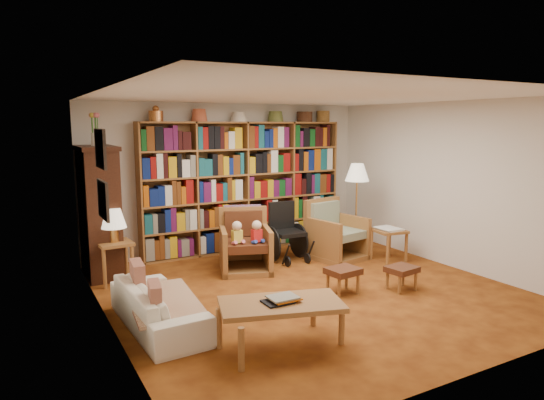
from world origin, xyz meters
TOP-DOWN VIEW (x-y plane):
  - floor at (0.00, 0.00)m, footprint 5.00×5.00m
  - ceiling at (0.00, 0.00)m, footprint 5.00×5.00m
  - wall_back at (0.00, 2.50)m, footprint 5.00×0.00m
  - wall_front at (0.00, -2.50)m, footprint 5.00×0.00m
  - wall_left at (-2.50, 0.00)m, footprint 0.00×5.00m
  - wall_right at (2.50, 0.00)m, footprint 0.00×5.00m
  - bookshelf at (0.20, 2.33)m, footprint 3.60×0.30m
  - curio_cabinet at (-2.25, 2.00)m, footprint 0.50×0.95m
  - framed_pictures at (-2.48, 0.30)m, footprint 0.03×0.52m
  - sofa at (-2.05, -0.18)m, footprint 1.64×0.70m
  - sofa_throw at (-2.00, -0.18)m, footprint 0.81×1.35m
  - cushion_left at (-2.18, 0.17)m, footprint 0.16×0.40m
  - cushion_right at (-2.18, -0.53)m, footprint 0.17×0.37m
  - side_table_lamp at (-2.15, 1.56)m, footprint 0.47×0.47m
  - table_lamp at (-2.15, 1.56)m, footprint 0.34×0.34m
  - armchair_leather at (-0.36, 1.27)m, footprint 0.98×0.98m
  - armchair_sage at (1.22, 1.16)m, footprint 0.90×0.92m
  - wheelchair at (0.48, 1.43)m, footprint 0.53×0.74m
  - floor_lamp at (1.74, 1.23)m, footprint 0.40×0.40m
  - side_table_papers at (1.87, 0.56)m, footprint 0.52×0.52m
  - footstool_a at (0.31, -0.30)m, footprint 0.43×0.38m
  - footstool_b at (1.06, -0.57)m, footprint 0.42×0.37m
  - coffee_table at (-1.13, -1.22)m, footprint 1.31×0.92m

SIDE VIEW (x-z plane):
  - floor at x=0.00m, z-range 0.00..0.00m
  - sofa at x=-2.05m, z-range 0.00..0.47m
  - footstool_b at x=1.06m, z-range 0.10..0.42m
  - footstool_a at x=0.31m, z-range 0.11..0.45m
  - sofa_throw at x=-2.00m, z-range 0.28..0.32m
  - armchair_sage at x=1.22m, z-range -0.11..0.84m
  - armchair_leather at x=-0.36m, z-range -0.09..0.85m
  - coffee_table at x=-1.13m, z-range 0.15..0.66m
  - wheelchair at x=0.48m, z-range -0.04..0.89m
  - side_table_papers at x=1.87m, z-range 0.15..0.70m
  - side_table_lamp at x=-2.15m, z-range 0.15..0.72m
  - cushion_left at x=-2.18m, z-range 0.26..0.64m
  - cushion_right at x=-2.18m, z-range 0.27..0.63m
  - table_lamp at x=-2.15m, z-range 0.66..1.12m
  - curio_cabinet at x=-2.25m, z-range -0.25..2.15m
  - bookshelf at x=0.20m, z-range -0.04..2.38m
  - wall_back at x=0.00m, z-range -1.25..3.75m
  - wall_front at x=0.00m, z-range -1.25..3.75m
  - wall_left at x=-2.50m, z-range -1.25..3.75m
  - wall_right at x=2.50m, z-range -1.25..3.75m
  - floor_lamp at x=1.74m, z-range 0.55..2.06m
  - framed_pictures at x=-2.48m, z-range 1.14..2.11m
  - ceiling at x=0.00m, z-range 2.50..2.50m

